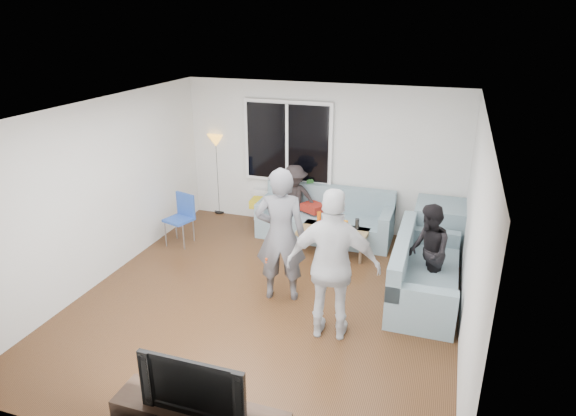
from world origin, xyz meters
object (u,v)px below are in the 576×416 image
(side_chair, at_px, (179,220))
(player_left, at_px, (281,235))
(coffee_table, at_px, (333,241))
(television, at_px, (197,381))
(sofa_right_section, at_px, (426,269))
(player_right, at_px, (333,266))
(spectator_right, at_px, (428,252))
(sofa_back_section, at_px, (325,215))
(floor_lamp, at_px, (218,175))
(spectator_back, at_px, (294,200))

(side_chair, distance_m, player_left, 2.49)
(coffee_table, height_order, television, television)
(sofa_right_section, height_order, coffee_table, sofa_right_section)
(sofa_right_section, xyz_separation_m, player_right, (-1.01, -1.28, 0.51))
(sofa_right_section, bearing_deg, television, 152.64)
(side_chair, xyz_separation_m, spectator_right, (4.07, -0.41, 0.24))
(sofa_back_section, relative_size, television, 2.34)
(sofa_right_section, bearing_deg, spectator_right, 0.00)
(floor_lamp, relative_size, television, 1.59)
(sofa_right_section, relative_size, player_left, 1.07)
(sofa_back_section, xyz_separation_m, spectator_right, (1.80, -1.45, 0.24))
(spectator_back, bearing_deg, coffee_table, -48.37)
(spectator_back, bearing_deg, player_left, -91.27)
(player_left, xyz_separation_m, player_right, (0.87, -0.64, 0.01))
(sofa_right_section, height_order, floor_lamp, floor_lamp)
(coffee_table, distance_m, floor_lamp, 2.81)
(side_chair, distance_m, spectator_back, 2.02)
(coffee_table, relative_size, player_left, 0.59)
(sofa_back_section, bearing_deg, sofa_right_section, -39.22)
(floor_lamp, xyz_separation_m, spectator_right, (4.07, -1.94, -0.11))
(floor_lamp, relative_size, spectator_right, 1.17)
(side_chair, relative_size, spectator_right, 0.65)
(sofa_right_section, xyz_separation_m, coffee_table, (-1.52, 0.92, -0.22))
(side_chair, height_order, player_right, player_right)
(spectator_right, relative_size, spectator_back, 1.06)
(coffee_table, height_order, floor_lamp, floor_lamp)
(side_chair, relative_size, floor_lamp, 0.55)
(floor_lamp, height_order, spectator_right, floor_lamp)
(spectator_back, bearing_deg, spectator_right, -46.19)
(coffee_table, height_order, spectator_back, spectator_back)
(side_chair, xyz_separation_m, floor_lamp, (0.00, 1.53, 0.35))
(side_chair, relative_size, player_left, 0.46)
(player_left, xyz_separation_m, television, (0.17, -2.66, -0.21))
(sofa_right_section, bearing_deg, player_left, 108.79)
(sofa_back_section, height_order, side_chair, side_chair)
(sofa_back_section, relative_size, spectator_back, 1.84)
(side_chair, xyz_separation_m, player_left, (2.19, -1.07, 0.50))
(side_chair, height_order, television, television)
(coffee_table, bearing_deg, player_right, -76.94)
(spectator_back, bearing_deg, floor_lamp, 150.50)
(player_left, height_order, spectator_back, player_left)
(coffee_table, distance_m, television, 4.26)
(player_right, distance_m, television, 2.15)
(sofa_right_section, bearing_deg, spectator_back, 57.69)
(sofa_back_section, xyz_separation_m, spectator_back, (-0.57, 0.03, 0.20))
(coffee_table, relative_size, floor_lamp, 0.71)
(sofa_right_section, height_order, television, television)
(sofa_back_section, distance_m, television, 4.78)
(spectator_right, distance_m, spectator_back, 2.79)
(player_left, relative_size, spectator_back, 1.49)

